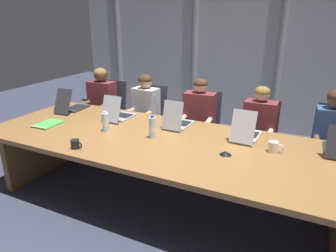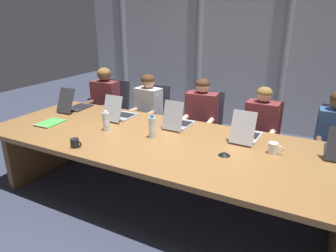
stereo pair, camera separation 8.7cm
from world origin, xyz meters
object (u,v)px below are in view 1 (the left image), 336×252
object	(u,v)px
person_left_end	(99,103)
spiral_notepad	(48,124)
office_chair_right_end	(329,158)
water_bottle_primary	(105,122)
laptop_center	(178,122)
laptop_right_mid	(246,133)
person_center	(198,118)
conference_mic_left_side	(226,153)
coffee_mug_near	(75,144)
person_left_mid	(142,111)
person_right_end	(332,137)
laptop_left_end	(72,106)
office_chair_left_mid	(149,127)
water_bottle_secondary	(152,128)
office_chair_right_mid	(257,146)
laptop_left_mid	(119,114)
office_chair_center	(202,136)
office_chair_left_end	(109,120)
person_right_mid	(257,129)
coffee_mug_far	(274,147)

from	to	relation	value
person_left_end	spiral_notepad	bearing A→B (deg)	8.19
office_chair_right_end	water_bottle_primary	xyz separation A→B (m)	(-2.23, -1.20, 0.47)
laptop_center	laptop_right_mid	bearing A→B (deg)	-90.17
person_center	conference_mic_left_side	xyz separation A→B (m)	(0.67, -1.07, 0.09)
laptop_center	coffee_mug_near	distance (m)	1.14
coffee_mug_near	person_left_mid	bearing A→B (deg)	97.00
person_right_end	coffee_mug_near	world-z (taller)	person_right_end
person_left_end	laptop_left_end	bearing A→B (deg)	3.38
office_chair_left_mid	water_bottle_secondary	distance (m)	1.44
laptop_center	office_chair_left_mid	world-z (taller)	laptop_center
water_bottle_primary	spiral_notepad	world-z (taller)	water_bottle_primary
office_chair_right_mid	water_bottle_secondary	size ratio (longest dim) A/B	3.80
water_bottle_primary	water_bottle_secondary	xyz separation A→B (m)	(0.55, 0.05, 0.01)
laptop_left_mid	water_bottle_secondary	xyz separation A→B (m)	(0.66, -0.36, 0.05)
laptop_left_mid	office_chair_center	size ratio (longest dim) A/B	0.45
office_chair_right_mid	water_bottle_primary	distance (m)	1.91
laptop_left_mid	coffee_mug_near	size ratio (longest dim) A/B	3.44
conference_mic_left_side	office_chair_left_end	bearing A→B (deg)	150.98
water_bottle_primary	office_chair_left_end	bearing A→B (deg)	126.24
laptop_center	person_left_end	size ratio (longest dim) A/B	0.35
laptop_left_end	person_left_mid	xyz separation A→B (m)	(0.70, 0.61, -0.14)
office_chair_left_mid	conference_mic_left_side	distance (m)	1.96
office_chair_right_mid	person_right_mid	xyz separation A→B (m)	(0.01, -0.16, 0.29)
person_center	person_right_mid	bearing A→B (deg)	83.84
spiral_notepad	office_chair_right_end	bearing A→B (deg)	22.00
laptop_center	person_right_mid	bearing A→B (deg)	-52.23
laptop_right_mid	person_left_mid	distance (m)	1.68
laptop_center	person_right_end	xyz separation A→B (m)	(1.55, 0.58, -0.12)
water_bottle_secondary	office_chair_left_end	bearing A→B (deg)	140.96
coffee_mug_far	spiral_notepad	distance (m)	2.44
office_chair_center	water_bottle_secondary	size ratio (longest dim) A/B	3.94
person_right_end	coffee_mug_far	world-z (taller)	person_right_end
office_chair_left_end	office_chair_right_mid	bearing A→B (deg)	92.60
laptop_left_end	laptop_right_mid	world-z (taller)	laptop_right_mid
person_right_end	coffee_mug_far	bearing A→B (deg)	-35.54
office_chair_left_end	office_chair_left_mid	distance (m)	0.72
laptop_left_end	person_right_end	world-z (taller)	person_right_end
laptop_left_end	office_chair_left_end	bearing A→B (deg)	-2.07
laptop_right_mid	conference_mic_left_side	bearing A→B (deg)	172.94
laptop_center	water_bottle_primary	distance (m)	0.79
office_chair_right_mid	person_right_end	world-z (taller)	person_right_end
laptop_center	spiral_notepad	world-z (taller)	laptop_center
coffee_mug_near	water_bottle_secondary	bearing A→B (deg)	46.22
person_center	water_bottle_primary	size ratio (longest dim) A/B	5.18
laptop_left_end	water_bottle_primary	world-z (taller)	laptop_left_end
water_bottle_secondary	spiral_notepad	size ratio (longest dim) A/B	0.76
office_chair_left_end	water_bottle_secondary	bearing A→B (deg)	53.65
spiral_notepad	laptop_center	bearing A→B (deg)	21.15
office_chair_center	office_chair_right_end	distance (m)	1.56
office_chair_left_end	person_right_mid	size ratio (longest dim) A/B	0.84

